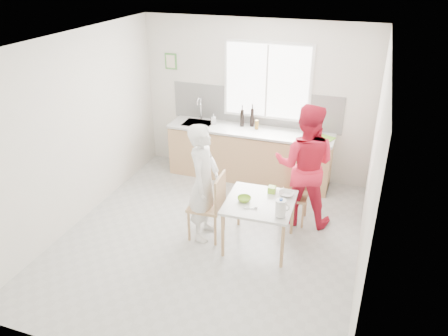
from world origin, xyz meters
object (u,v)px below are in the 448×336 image
(person_white, at_px, (204,183))
(wine_bottle_a, at_px, (252,117))
(chair_left, at_px, (211,203))
(dining_table, at_px, (260,206))
(milk_jug, at_px, (281,208))
(bowl_green, at_px, (244,199))
(bowl_white, at_px, (286,194))
(person_red, at_px, (305,165))
(chair_far, at_px, (295,191))
(wine_bottle_b, at_px, (242,118))

(person_white, bearing_deg, wine_bottle_a, -4.23)
(chair_left, bearing_deg, dining_table, 90.00)
(dining_table, xyz_separation_m, chair_left, (-0.68, -0.02, -0.08))
(milk_jug, bearing_deg, bowl_green, 156.27)
(dining_table, relative_size, milk_jug, 3.90)
(person_white, height_order, bowl_white, person_white)
(person_white, distance_m, person_red, 1.47)
(bowl_white, bearing_deg, wine_bottle_a, 119.00)
(chair_left, relative_size, person_white, 0.58)
(chair_left, xyz_separation_m, bowl_green, (0.48, -0.03, 0.18))
(dining_table, relative_size, chair_left, 0.95)
(dining_table, bearing_deg, chair_far, 68.62)
(chair_left, distance_m, wine_bottle_a, 2.13)
(dining_table, distance_m, wine_bottle_b, 2.21)
(chair_left, relative_size, chair_far, 1.15)
(bowl_white, bearing_deg, person_red, 75.31)
(bowl_white, distance_m, milk_jug, 0.54)
(bowl_white, bearing_deg, dining_table, -138.30)
(dining_table, bearing_deg, wine_bottle_b, 113.38)
(person_white, bearing_deg, bowl_green, -94.94)
(bowl_green, bearing_deg, milk_jug, -21.83)
(bowl_green, relative_size, milk_jug, 0.77)
(dining_table, bearing_deg, bowl_white, 41.70)
(chair_left, height_order, person_white, person_white)
(chair_far, relative_size, person_red, 0.46)
(chair_left, distance_m, bowl_white, 1.02)
(chair_left, bearing_deg, bowl_green, 84.01)
(bowl_green, bearing_deg, person_white, 176.95)
(dining_table, relative_size, person_red, 0.50)
(person_white, bearing_deg, dining_table, -90.00)
(dining_table, xyz_separation_m, milk_jug, (0.33, -0.27, 0.20))
(chair_far, bearing_deg, wine_bottle_a, 128.09)
(chair_left, xyz_separation_m, wine_bottle_a, (-0.02, 2.06, 0.55))
(chair_left, bearing_deg, milk_jug, 74.36)
(person_white, height_order, wine_bottle_a, person_white)
(person_red, relative_size, bowl_white, 8.92)
(person_red, bearing_deg, milk_jug, 82.70)
(milk_jug, bearing_deg, wine_bottle_b, 115.95)
(chair_far, height_order, person_white, person_white)
(bowl_white, height_order, milk_jug, milk_jug)
(chair_far, xyz_separation_m, bowl_white, (-0.03, -0.57, 0.24))
(person_red, relative_size, milk_jug, 7.73)
(person_red, xyz_separation_m, bowl_white, (-0.14, -0.54, -0.20))
(wine_bottle_a, bearing_deg, dining_table, -71.20)
(person_white, xyz_separation_m, wine_bottle_a, (0.08, 2.06, 0.24))
(chair_left, height_order, wine_bottle_b, wine_bottle_b)
(milk_jug, relative_size, wine_bottle_b, 0.78)
(wine_bottle_a, bearing_deg, bowl_green, -76.69)
(wine_bottle_b, bearing_deg, wine_bottle_a, 17.37)
(chair_left, height_order, milk_jug, chair_left)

